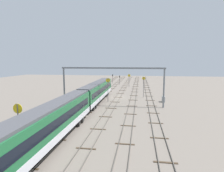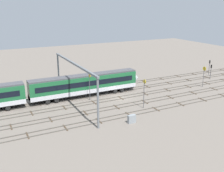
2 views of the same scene
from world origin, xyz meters
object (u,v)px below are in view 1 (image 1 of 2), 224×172
Objects in this scene: speed_sign_far_trackside at (108,86)px; signal_light_trackside_departure at (113,78)px; overhead_gantry at (112,76)px; speed_sign_mid_trackside at (144,84)px; speed_sign_distant_end at (129,78)px; speed_sign_near_foreground at (18,120)px; relay_cabinet at (163,99)px; signal_light_trackside_approach at (120,79)px; train at (53,123)px.

speed_sign_far_trackside is 1.43× the size of signal_light_trackside_departure.
overhead_gantry is 13.96m from speed_sign_mid_trackside.
speed_sign_distant_end is (32.27, -1.97, -3.49)m from overhead_gantry.
speed_sign_distant_end is at bearing -141.93° from signal_light_trackside_departure.
speed_sign_near_foreground is 65.67m from signal_light_trackside_departure.
overhead_gantry is 4.02× the size of speed_sign_mid_trackside.
relay_cabinet is at bearing -33.47° from speed_sign_near_foreground.
speed_sign_far_trackside is (-7.67, 8.85, 0.28)m from speed_sign_mid_trackside.
signal_light_trackside_approach is at bearing 1.59° from speed_sign_far_trackside.
speed_sign_mid_trackside reaches higher than speed_sign_distant_end.
signal_light_trackside_approach is 0.94× the size of signal_light_trackside_departure.
speed_sign_near_foreground is 1.40× the size of signal_light_trackside_approach.
overhead_gantry is at bearing 176.51° from speed_sign_distant_end.
overhead_gantry reaches higher than speed_sign_far_trackside.
speed_sign_near_foreground is at bearing 133.57° from train.
speed_sign_mid_trackside is (11.48, -7.26, -3.21)m from overhead_gantry.
speed_sign_distant_end is at bearing -3.49° from overhead_gantry.
signal_light_trackside_approach is (39.54, 2.59, -4.26)m from overhead_gantry.
train is at bearing 173.26° from speed_sign_distant_end.
speed_sign_far_trackside reaches higher than speed_sign_mid_trackside.
speed_sign_far_trackside is at bearing -173.27° from signal_light_trackside_departure.
train is at bearing 168.21° from overhead_gantry.
speed_sign_far_trackside reaches higher than speed_sign_distant_end.
relay_cabinet is (-33.64, -14.70, -1.89)m from signal_light_trackside_approach.
speed_sign_mid_trackside is 4.04× the size of relay_cabinet.
speed_sign_mid_trackside is at bearing -32.30° from overhead_gantry.
speed_sign_far_trackside is (26.80, -5.39, 0.22)m from speed_sign_near_foreground.
relay_cabinet is at bearing -138.97° from speed_sign_mid_trackside.
train is at bearing 160.14° from speed_sign_mid_trackside.
speed_sign_mid_trackside is 21.45m from speed_sign_distant_end.
speed_sign_distant_end is at bearing 14.28° from speed_sign_mid_trackside.
speed_sign_near_foreground is at bearing 175.97° from signal_light_trackside_approach.
speed_sign_far_trackside is at bearing 172.87° from speed_sign_distant_end.
overhead_gantry is 4.59× the size of speed_sign_distant_end.
speed_sign_distant_end is (28.46, -3.56, -0.56)m from speed_sign_far_trackside.
overhead_gantry is 5.07m from speed_sign_far_trackside.
speed_sign_near_foreground is (-22.99, 6.99, -3.16)m from overhead_gantry.
signal_light_trackside_departure is (38.86, 4.58, -1.17)m from speed_sign_far_trackside.
signal_light_trackside_departure is (10.40, 8.14, -0.62)m from speed_sign_distant_end.
speed_sign_distant_end is at bearing -7.13° from speed_sign_far_trackside.
signal_light_trackside_approach reaches higher than relay_cabinet.
speed_sign_near_foreground is at bearing 168.62° from speed_sign_far_trackside.
overhead_gantry reaches higher than train.
speed_sign_near_foreground is 3.84× the size of relay_cabinet.
speed_sign_near_foreground reaches higher than relay_cabinet.
speed_sign_far_trackside reaches higher than relay_cabinet.
overhead_gantry is 24.24m from speed_sign_near_foreground.
speed_sign_far_trackside is 1.52× the size of signal_light_trackside_approach.
train is 33.91m from speed_sign_mid_trackside.
speed_sign_near_foreground is 0.92× the size of speed_sign_far_trackside.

